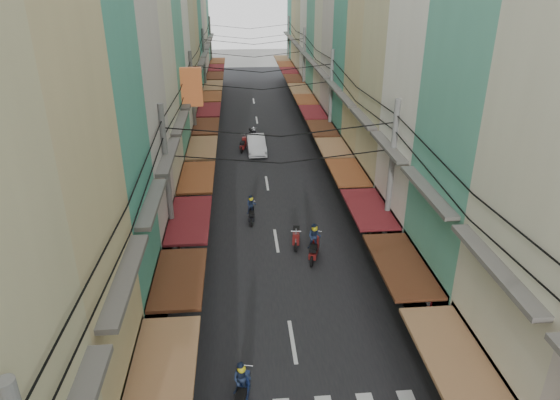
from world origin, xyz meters
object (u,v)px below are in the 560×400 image
market_umbrella (510,342)px  traffic_sign (427,311)px  bicycle (409,272)px  white_car (256,152)px

market_umbrella → traffic_sign: (-1.89, 2.22, -0.31)m
market_umbrella → traffic_sign: 2.93m
bicycle → traffic_sign: (-1.27, -5.33, 1.86)m
white_car → bicycle: bearing=-72.8°
bicycle → market_umbrella: 7.87m
bicycle → traffic_sign: bearing=168.7°
market_umbrella → white_car: bearing=105.5°
traffic_sign → market_umbrella: bearing=-49.6°
white_car → traffic_sign: 24.11m
bicycle → traffic_sign: 5.78m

